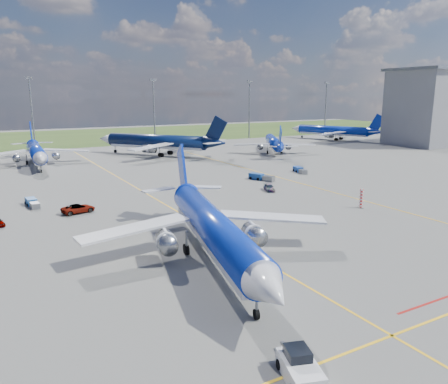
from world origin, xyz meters
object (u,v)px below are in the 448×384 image
pushback_tug (300,368)px  service_car_b (78,208)px  main_airliner (214,260)px  bg_jet_n (157,155)px  service_car_c (269,188)px  bg_jet_ne (274,152)px  baggage_tug_c (32,203)px  baggage_tug_e (300,170)px  bg_jet_nnw (37,165)px  baggage_tug_w (261,177)px  warning_post (361,199)px  bg_jet_ene (332,140)px

pushback_tug → service_car_b: size_ratio=1.11×
main_airliner → bg_jet_n: bearing=86.4°
bg_jet_n → service_car_c: size_ratio=10.96×
service_car_b → bg_jet_ne: bearing=-69.4°
pushback_tug → baggage_tug_c: size_ratio=1.07×
bg_jet_ne → service_car_b: (-66.22, -42.58, 0.68)m
bg_jet_n → service_car_b: bg_jet_n is taller
pushback_tug → baggage_tug_e: size_ratio=1.02×
bg_jet_nnw → baggage_tug_e: 64.99m
service_car_b → baggage_tug_c: bearing=23.6°
baggage_tug_c → main_airliner: bearing=-72.9°
baggage_tug_w → baggage_tug_c: bearing=156.4°
bg_jet_n → bg_jet_ne: bg_jet_n is taller
bg_jet_nnw → main_airliner: 78.78m
bg_jet_nnw → warning_post: bearing=-58.2°
warning_post → pushback_tug: 45.27m
main_airliner → service_car_c: (25.09, 25.46, 0.58)m
bg_jet_n → baggage_tug_w: bg_jet_n is taller
warning_post → baggage_tug_e: bearing=68.4°
service_car_c → baggage_tug_e: 21.16m
bg_jet_ene → service_car_b: (-108.60, -62.68, 0.68)m
warning_post → service_car_b: warning_post is taller
bg_jet_n → bg_jet_ene: bg_jet_n is taller
bg_jet_nnw → bg_jet_ene: bearing=8.5°
warning_post → baggage_tug_w: warning_post is taller
bg_jet_n → pushback_tug: size_ratio=8.04×
bg_jet_ne → main_airliner: 90.02m
service_car_c → bg_jet_ne: bearing=76.3°
main_airliner → baggage_tug_w: 45.67m
bg_jet_nnw → bg_jet_n: bearing=7.6°
warning_post → main_airliner: 31.57m
bg_jet_ne → baggage_tug_e: size_ratio=6.40×
baggage_tug_w → bg_jet_n: bearing=72.5°
bg_jet_ne → service_car_c: size_ratio=8.55×
bg_jet_ne → pushback_tug: size_ratio=6.27×
bg_jet_ne → bg_jet_nnw: bearing=21.6°
warning_post → main_airliner: (-30.45, -8.20, -1.50)m
warning_post → bg_jet_nnw: 80.29m
bg_jet_ene → service_car_b: bg_jet_ene is taller
bg_jet_nnw → baggage_tug_e: bg_jet_nnw is taller
warning_post → bg_jet_nnw: bg_jet_nnw is taller
service_car_c → main_airliner: bearing=-111.9°
service_car_b → baggage_tug_w: (38.30, 8.11, -0.09)m
baggage_tug_c → service_car_b: bearing=-59.8°
baggage_tug_c → baggage_tug_e: size_ratio=0.96×
pushback_tug → service_car_c: (29.77, 45.81, -0.15)m
bg_jet_nnw → service_car_b: bg_jet_nnw is taller
warning_post → main_airliner: main_airliner is taller
bg_jet_ene → service_car_c: 98.35m
bg_jet_ene → main_airliner: (-99.79, -89.42, 0.00)m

